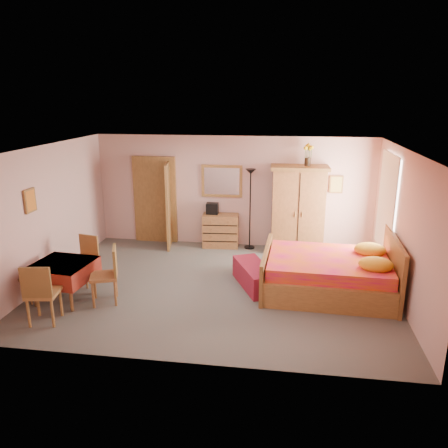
% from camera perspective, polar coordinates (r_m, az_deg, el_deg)
% --- Properties ---
extents(floor, '(6.50, 6.50, 0.00)m').
position_cam_1_polar(floor, '(8.35, -0.98, -8.14)').
color(floor, '#5F5C54').
rests_on(floor, ground).
extents(ceiling, '(6.50, 6.50, 0.00)m').
position_cam_1_polar(ceiling, '(7.65, -1.08, 9.87)').
color(ceiling, brown).
rests_on(ceiling, wall_back).
extents(wall_back, '(6.50, 0.10, 2.60)m').
position_cam_1_polar(wall_back, '(10.31, 1.21, 4.24)').
color(wall_back, '#D1A097').
rests_on(wall_back, floor).
extents(wall_front, '(6.50, 0.10, 2.60)m').
position_cam_1_polar(wall_front, '(5.59, -5.18, -6.51)').
color(wall_front, '#D1A097').
rests_on(wall_front, floor).
extents(wall_left, '(0.10, 5.00, 2.60)m').
position_cam_1_polar(wall_left, '(9.00, -21.91, 1.25)').
color(wall_left, '#D1A097').
rests_on(wall_left, floor).
extents(wall_right, '(0.10, 5.00, 2.60)m').
position_cam_1_polar(wall_right, '(8.06, 22.41, -0.48)').
color(wall_right, '#D1A097').
rests_on(wall_right, floor).
extents(doorway, '(1.06, 0.12, 2.15)m').
position_cam_1_polar(doorway, '(10.73, -8.95, 3.03)').
color(doorway, '#9E6B35').
rests_on(doorway, floor).
extents(window, '(0.08, 1.40, 1.95)m').
position_cam_1_polar(window, '(9.15, 20.55, 2.59)').
color(window, white).
rests_on(window, wall_right).
extents(picture_left, '(0.04, 0.32, 0.42)m').
position_cam_1_polar(picture_left, '(8.40, -24.02, 2.81)').
color(picture_left, orange).
rests_on(picture_left, wall_left).
extents(picture_back, '(0.30, 0.04, 0.40)m').
position_cam_1_polar(picture_back, '(10.21, 14.45, 5.05)').
color(picture_back, '#D8BF59').
rests_on(picture_back, wall_back).
extents(chest_of_drawers, '(0.87, 0.48, 0.79)m').
position_cam_1_polar(chest_of_drawers, '(10.36, -0.45, -0.87)').
color(chest_of_drawers, '#965D32').
rests_on(chest_of_drawers, floor).
extents(wall_mirror, '(0.96, 0.06, 0.76)m').
position_cam_1_polar(wall_mirror, '(10.28, -0.28, 5.63)').
color(wall_mirror, silver).
rests_on(wall_mirror, wall_back).
extents(stereo, '(0.28, 0.21, 0.26)m').
position_cam_1_polar(stereo, '(10.28, -1.53, 2.04)').
color(stereo, black).
rests_on(stereo, chest_of_drawers).
extents(floor_lamp, '(0.32, 0.32, 1.89)m').
position_cam_1_polar(floor_lamp, '(10.12, 3.42, 1.91)').
color(floor_lamp, black).
rests_on(floor_lamp, floor).
extents(wardrobe, '(1.30, 0.71, 1.99)m').
position_cam_1_polar(wardrobe, '(9.99, 9.62, 1.83)').
color(wardrobe, '#A26637').
rests_on(wardrobe, floor).
extents(sunflower_vase, '(0.21, 0.21, 0.48)m').
position_cam_1_polar(sunflower_vase, '(9.81, 10.92, 8.87)').
color(sunflower_vase, yellow).
rests_on(sunflower_vase, wardrobe).
extents(bed, '(2.43, 1.95, 1.09)m').
position_cam_1_polar(bed, '(8.17, 13.43, -5.04)').
color(bed, '#D11450').
rests_on(bed, floor).
extents(bench, '(0.94, 1.33, 0.42)m').
position_cam_1_polar(bench, '(8.30, 3.95, -6.77)').
color(bench, maroon).
rests_on(bench, floor).
extents(dining_table, '(1.04, 1.04, 0.70)m').
position_cam_1_polar(dining_table, '(8.19, -20.17, -7.07)').
color(dining_table, maroon).
rests_on(dining_table, floor).
extents(chair_south, '(0.52, 0.52, 1.01)m').
position_cam_1_polar(chair_south, '(7.49, -22.55, -8.25)').
color(chair_south, '#AD743A').
rests_on(chair_south, floor).
extents(chair_north, '(0.50, 0.50, 0.92)m').
position_cam_1_polar(chair_north, '(8.72, -17.84, -4.61)').
color(chair_north, '#996634').
rests_on(chair_north, floor).
extents(chair_west, '(0.48, 0.48, 0.89)m').
position_cam_1_polar(chair_west, '(8.41, -24.18, -6.18)').
color(chair_west, brown).
rests_on(chair_west, floor).
extents(chair_east, '(0.58, 0.58, 1.00)m').
position_cam_1_polar(chair_east, '(7.84, -15.43, -6.50)').
color(chair_east, '#AC6D3A').
rests_on(chair_east, floor).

